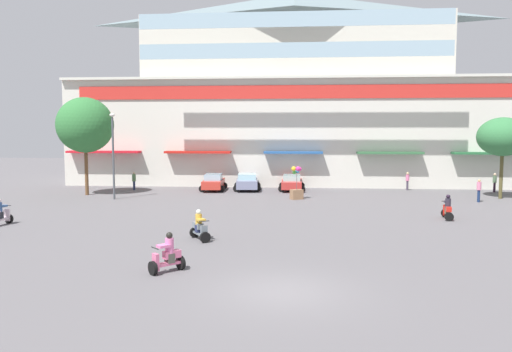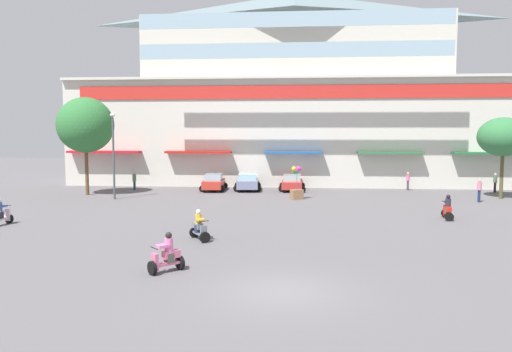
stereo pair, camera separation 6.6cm
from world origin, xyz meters
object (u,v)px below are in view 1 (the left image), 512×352
at_px(parked_car_2, 292,182).
at_px(scooter_rider_3, 168,256).
at_px(pedestrian_3, 495,181).
at_px(scooter_rider_4, 1,214).
at_px(pedestrian_2, 134,180).
at_px(balloon_vendor_cart, 297,187).
at_px(scooter_rider_2, 447,209).
at_px(parked_car_1, 247,182).
at_px(parked_car_0, 213,182).
at_px(plaza_tree_0, 85,125).
at_px(plaza_tree_1, 503,137).
at_px(streetlamp_near, 113,149).
at_px(pedestrian_1, 479,189).
at_px(scooter_rider_1, 200,228).
at_px(pedestrian_0, 408,180).

xyz_separation_m(parked_car_2, scooter_rider_3, (-4.30, -26.03, -0.10)).
relative_size(scooter_rider_3, pedestrian_3, 0.92).
xyz_separation_m(scooter_rider_4, pedestrian_2, (2.00, 16.82, 0.29)).
distance_m(scooter_rider_3, balloon_vendor_cart, 20.86).
distance_m(scooter_rider_2, pedestrian_3, 15.99).
bearing_deg(parked_car_1, balloon_vendor_cart, -51.54).
distance_m(parked_car_0, parked_car_2, 6.93).
distance_m(parked_car_0, balloon_vendor_cart, 8.91).
xyz_separation_m(plaza_tree_0, pedestrian_2, (2.75, 3.65, -4.80)).
bearing_deg(plaza_tree_0, plaza_tree_1, 0.93).
bearing_deg(pedestrian_2, balloon_vendor_cart, -18.51).
distance_m(scooter_rider_2, balloon_vendor_cart, 12.03).
xyz_separation_m(parked_car_2, scooter_rider_4, (-16.02, -17.70, -0.08)).
distance_m(parked_car_1, streetlamp_near, 12.13).
height_order(plaza_tree_0, pedestrian_1, plaza_tree_0).
distance_m(parked_car_1, scooter_rider_1, 20.34).
distance_m(scooter_rider_2, pedestrian_0, 14.80).
bearing_deg(streetlamp_near, plaza_tree_0, 143.61).
distance_m(pedestrian_2, pedestrian_3, 31.43).
height_order(pedestrian_0, pedestrian_2, pedestrian_2).
bearing_deg(scooter_rider_1, plaza_tree_0, 128.21).
bearing_deg(scooter_rider_4, pedestrian_0, 35.56).
height_order(pedestrian_0, balloon_vendor_cart, balloon_vendor_cart).
height_order(plaza_tree_1, parked_car_0, plaza_tree_1).
height_order(pedestrian_1, streetlamp_near, streetlamp_near).
distance_m(plaza_tree_1, parked_car_2, 17.24).
relative_size(plaza_tree_1, pedestrian_2, 3.91).
bearing_deg(plaza_tree_0, scooter_rider_1, -51.79).
xyz_separation_m(plaza_tree_0, parked_car_2, (16.78, 4.53, -5.01)).
distance_m(scooter_rider_2, streetlamp_near, 24.23).
bearing_deg(balloon_vendor_cart, plaza_tree_0, 176.03).
xyz_separation_m(plaza_tree_0, scooter_rider_4, (0.75, -13.18, -5.09)).
bearing_deg(parked_car_0, balloon_vendor_cart, -34.54).
xyz_separation_m(parked_car_0, pedestrian_3, (24.29, 0.85, 0.21)).
relative_size(parked_car_1, pedestrian_2, 2.63).
bearing_deg(scooter_rider_4, plaza_tree_0, 93.28).
height_order(scooter_rider_2, pedestrian_2, pedestrian_2).
height_order(plaza_tree_0, parked_car_2, plaza_tree_0).
relative_size(parked_car_1, scooter_rider_1, 2.80).
distance_m(plaza_tree_1, scooter_rider_2, 12.58).
distance_m(parked_car_0, streetlamp_near, 9.64).
xyz_separation_m(plaza_tree_0, scooter_rider_3, (12.48, -21.51, -5.11)).
bearing_deg(scooter_rider_1, parked_car_1, 89.35).
bearing_deg(parked_car_2, streetlamp_near, -153.13).
distance_m(scooter_rider_3, scooter_rider_4, 14.38).
height_order(parked_car_0, streetlamp_near, streetlamp_near).
xyz_separation_m(parked_car_1, pedestrian_3, (21.35, 0.37, 0.20)).
xyz_separation_m(pedestrian_1, streetlamp_near, (-27.45, -0.72, 2.89)).
height_order(parked_car_0, pedestrian_1, pedestrian_1).
relative_size(parked_car_0, parked_car_1, 0.95).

